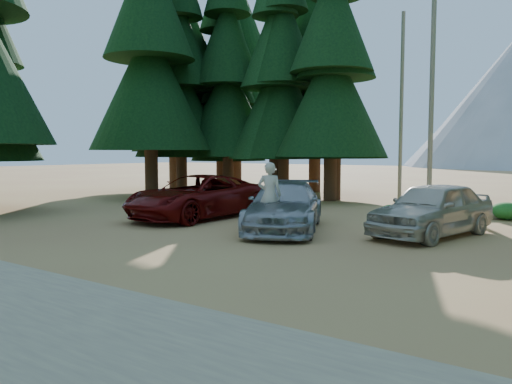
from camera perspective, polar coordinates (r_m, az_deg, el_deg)
ground at (r=13.56m, az=-1.11°, el=-6.21°), size 160.00×160.00×0.00m
gravel_strip at (r=9.26m, az=-25.91°, el=-11.78°), size 26.00×3.50×0.01m
forest_belt_north at (r=27.08m, az=17.79°, el=-1.01°), size 36.00×7.00×22.00m
forest_belt_west at (r=27.72m, az=-22.79°, el=-1.03°), size 6.00×22.00×22.00m
snag_front at (r=26.48m, az=19.48°, el=11.84°), size 0.24×0.24×12.00m
snag_back at (r=28.38m, az=16.28°, el=9.38°), size 0.20×0.20×10.00m
red_pickup at (r=19.26m, az=-6.77°, el=-0.53°), size 2.95×6.07×1.67m
silver_minivan_center at (r=16.21m, az=3.30°, el=-1.64°), size 4.21×5.83×1.57m
silver_minivan_right at (r=15.98m, az=19.48°, el=-1.83°), size 3.08×5.18×1.65m
frisbee_player at (r=15.08m, az=1.56°, el=-0.30°), size 0.86×0.73×1.99m
log_left at (r=21.39m, az=1.56°, el=-1.89°), size 3.57×0.87×0.26m
log_mid at (r=21.84m, az=23.45°, el=-2.11°), size 3.02×1.81×0.27m
shrub_far_left at (r=24.84m, az=-2.26°, el=-0.64°), size 1.01×1.01×0.56m
shrub_left at (r=24.78m, az=2.14°, el=-0.68°), size 0.97×0.97×0.53m
shrub_center_left at (r=20.62m, az=1.60°, el=-1.64°), size 1.11×1.11×0.61m
shrub_center_right at (r=19.11m, az=21.03°, el=-2.48°), size 1.06×1.06×0.58m
shrub_right at (r=20.32m, az=15.21°, el=-2.08°), size 0.86×0.86×0.48m
shrub_far_right at (r=21.00m, az=26.76°, el=-1.95°), size 1.19×1.19×0.65m
shrub_edge_west at (r=24.47m, az=-5.95°, el=-0.87°), size 0.80×0.80×0.44m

